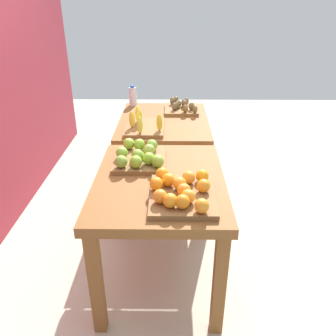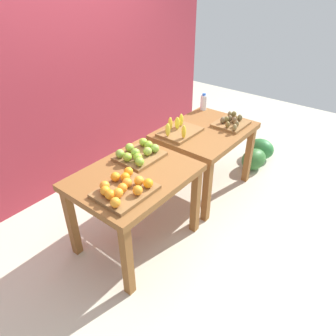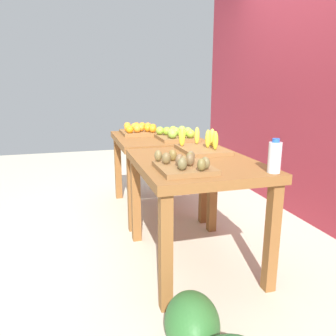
% 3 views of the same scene
% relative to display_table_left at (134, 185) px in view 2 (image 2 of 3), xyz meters
% --- Properties ---
extents(ground_plane, '(8.00, 8.00, 0.00)m').
position_rel_display_table_left_xyz_m(ground_plane, '(0.56, 0.00, -0.66)').
color(ground_plane, beige).
extents(back_wall, '(4.40, 0.12, 3.00)m').
position_rel_display_table_left_xyz_m(back_wall, '(0.56, 1.35, 0.84)').
color(back_wall, maroon).
rests_on(back_wall, ground_plane).
extents(display_table_left, '(1.04, 0.80, 0.77)m').
position_rel_display_table_left_xyz_m(display_table_left, '(0.00, 0.00, 0.00)').
color(display_table_left, brown).
rests_on(display_table_left, ground_plane).
extents(display_table_right, '(1.04, 0.80, 0.77)m').
position_rel_display_table_left_xyz_m(display_table_right, '(1.12, 0.00, 0.00)').
color(display_table_right, brown).
rests_on(display_table_right, ground_plane).
extents(orange_bin, '(0.45, 0.37, 0.11)m').
position_rel_display_table_left_xyz_m(orange_bin, '(-0.23, -0.13, 0.16)').
color(orange_bin, brown).
rests_on(orange_bin, display_table_left).
extents(apple_bin, '(0.40, 0.35, 0.11)m').
position_rel_display_table_left_xyz_m(apple_bin, '(0.22, 0.14, 0.16)').
color(apple_bin, brown).
rests_on(apple_bin, display_table_left).
extents(banana_crate, '(0.44, 0.32, 0.17)m').
position_rel_display_table_left_xyz_m(banana_crate, '(0.85, 0.16, 0.15)').
color(banana_crate, brown).
rests_on(banana_crate, display_table_right).
extents(kiwi_bin, '(0.37, 0.32, 0.10)m').
position_rel_display_table_left_xyz_m(kiwi_bin, '(1.37, -0.17, 0.15)').
color(kiwi_bin, brown).
rests_on(kiwi_bin, display_table_right).
extents(water_bottle, '(0.08, 0.08, 0.20)m').
position_rel_display_table_left_xyz_m(water_bottle, '(1.56, 0.32, 0.21)').
color(water_bottle, silver).
rests_on(water_bottle, display_table_right).
extents(watermelon_pile, '(0.67, 0.40, 0.28)m').
position_rel_display_table_left_xyz_m(watermelon_pile, '(2.05, -0.27, -0.52)').
color(watermelon_pile, '#2A7035').
rests_on(watermelon_pile, ground_plane).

